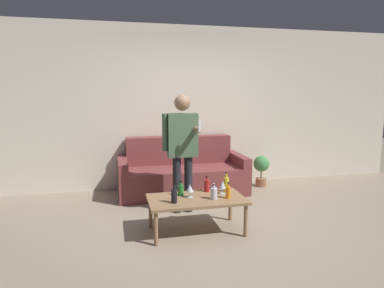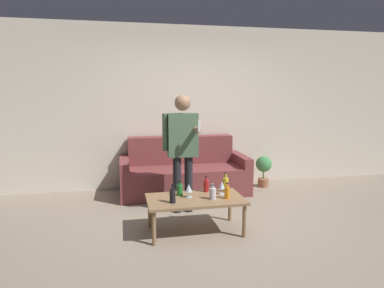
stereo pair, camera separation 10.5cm
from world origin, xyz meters
name	(u,v)px [view 2 (the right image)]	position (x,y,z in m)	size (l,w,h in m)	color
ground_plane	(221,230)	(0.00, 0.00, 0.00)	(16.00, 16.00, 0.00)	gray
wall_back	(187,107)	(0.00, 2.04, 1.35)	(8.00, 0.06, 2.70)	beige
couch	(183,173)	(-0.15, 1.61, 0.31)	(2.01, 0.86, 0.88)	brown
coffee_table	(195,201)	(-0.31, 0.01, 0.37)	(1.11, 0.61, 0.41)	#8E6B47
bottle_orange	(206,185)	(-0.12, 0.23, 0.49)	(0.06, 0.06, 0.20)	#B21E1E
bottle_green	(226,184)	(0.11, 0.17, 0.50)	(0.07, 0.07, 0.24)	yellow
bottle_dark	(213,193)	(-0.12, -0.08, 0.48)	(0.08, 0.08, 0.18)	silver
bottle_yellow	(173,195)	(-0.59, -0.11, 0.49)	(0.07, 0.07, 0.21)	black
bottle_red	(180,190)	(-0.46, 0.15, 0.48)	(0.07, 0.07, 0.17)	#23752D
bottle_clear	(227,192)	(0.04, -0.09, 0.48)	(0.06, 0.06, 0.19)	orange
wine_glass_near	(189,188)	(-0.38, 0.05, 0.51)	(0.08, 0.08, 0.16)	silver
wine_glass_far	(222,185)	(0.03, 0.09, 0.52)	(0.07, 0.07, 0.16)	silver
person_standing_front	(182,144)	(-0.33, 0.70, 0.93)	(0.47, 0.41, 1.58)	#232328
potted_plant	(264,168)	(1.24, 1.63, 0.33)	(0.27, 0.27, 0.53)	#936042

